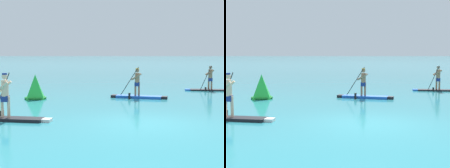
# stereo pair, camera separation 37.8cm
# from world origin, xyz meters

# --- Properties ---
(ground) EXTENTS (440.00, 440.00, 0.00)m
(ground) POSITION_xyz_m (0.00, 0.00, 0.00)
(ground) COLOR teal
(paddleboarder_near_left) EXTENTS (3.22, 1.08, 1.78)m
(paddleboarder_near_left) POSITION_xyz_m (-5.08, 0.57, 0.37)
(paddleboarder_near_left) COLOR black
(paddleboarder_near_left) RESTS_ON ground
(paddleboarder_mid_center) EXTENTS (3.10, 1.25, 1.74)m
(paddleboarder_mid_center) POSITION_xyz_m (0.29, 6.60, 0.31)
(paddleboarder_mid_center) COLOR blue
(paddleboarder_mid_center) RESTS_ON ground
(paddleboarder_far_right) EXTENTS (3.27, 0.92, 1.72)m
(paddleboarder_far_right) POSITION_xyz_m (5.34, 10.13, 0.37)
(paddleboarder_far_right) COLOR black
(paddleboarder_far_right) RESTS_ON ground
(race_marker_buoy) EXTENTS (1.34, 1.34, 1.33)m
(race_marker_buoy) POSITION_xyz_m (-5.29, 6.32, 0.59)
(race_marker_buoy) COLOR green
(race_marker_buoy) RESTS_ON ground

